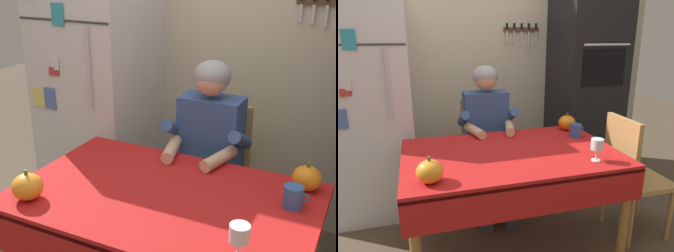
% 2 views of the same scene
% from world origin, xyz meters
% --- Properties ---
extents(back_wall_assembly, '(3.70, 0.13, 2.60)m').
position_xyz_m(back_wall_assembly, '(0.05, 1.35, 1.30)').
color(back_wall_assembly, beige).
rests_on(back_wall_assembly, ground).
extents(refrigerator, '(0.68, 0.71, 1.80)m').
position_xyz_m(refrigerator, '(-0.95, 0.96, 0.90)').
color(refrigerator, silver).
rests_on(refrigerator, ground).
extents(dining_table, '(1.40, 0.90, 0.74)m').
position_xyz_m(dining_table, '(0.00, 0.08, 0.66)').
color(dining_table, '#9E6B33').
rests_on(dining_table, ground).
extents(chair_behind_person, '(0.40, 0.40, 0.93)m').
position_xyz_m(chair_behind_person, '(-0.02, 0.87, 0.51)').
color(chair_behind_person, tan).
rests_on(chair_behind_person, ground).
extents(seated_person, '(0.47, 0.55, 1.25)m').
position_xyz_m(seated_person, '(-0.02, 0.68, 0.74)').
color(seated_person, '#38384C').
rests_on(seated_person, ground).
extents(coffee_mug, '(0.11, 0.09, 0.10)m').
position_xyz_m(coffee_mug, '(0.56, 0.25, 0.79)').
color(coffee_mug, '#2D569E').
rests_on(coffee_mug, dining_table).
extents(wine_glass, '(0.08, 0.08, 0.14)m').
position_xyz_m(wine_glass, '(0.46, -0.20, 0.84)').
color(wine_glass, white).
rests_on(wine_glass, dining_table).
extents(pumpkin_large, '(0.14, 0.14, 0.14)m').
position_xyz_m(pumpkin_large, '(0.58, 0.44, 0.80)').
color(pumpkin_large, orange).
rests_on(pumpkin_large, dining_table).
extents(pumpkin_medium, '(0.14, 0.14, 0.14)m').
position_xyz_m(pumpkin_medium, '(-0.54, -0.21, 0.80)').
color(pumpkin_medium, orange).
rests_on(pumpkin_medium, dining_table).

